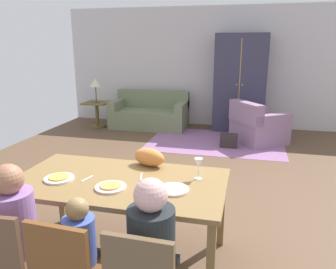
# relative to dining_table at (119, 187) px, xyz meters

# --- Properties ---
(ground_plane) EXTENTS (7.12, 6.70, 0.02)m
(ground_plane) POSITION_rel_dining_table_xyz_m (0.22, 1.97, -0.70)
(ground_plane) COLOR brown
(back_wall) EXTENTS (7.12, 0.10, 2.70)m
(back_wall) POSITION_rel_dining_table_xyz_m (0.22, 5.37, 0.66)
(back_wall) COLOR silver
(back_wall) RESTS_ON ground_plane
(dining_table) EXTENTS (1.81, 0.98, 0.76)m
(dining_table) POSITION_rel_dining_table_xyz_m (0.00, 0.00, 0.00)
(dining_table) COLOR olive
(dining_table) RESTS_ON ground_plane
(plate_near_man) EXTENTS (0.25, 0.25, 0.02)m
(plate_near_man) POSITION_rel_dining_table_xyz_m (-0.50, -0.12, 0.08)
(plate_near_man) COLOR white
(plate_near_man) RESTS_ON dining_table
(pizza_near_man) EXTENTS (0.17, 0.17, 0.01)m
(pizza_near_man) POSITION_rel_dining_table_xyz_m (-0.50, -0.12, 0.09)
(pizza_near_man) COLOR gold
(pizza_near_man) RESTS_ON plate_near_man
(plate_near_child) EXTENTS (0.25, 0.25, 0.02)m
(plate_near_child) POSITION_rel_dining_table_xyz_m (0.00, -0.18, 0.08)
(plate_near_child) COLOR silver
(plate_near_child) RESTS_ON dining_table
(pizza_near_child) EXTENTS (0.17, 0.17, 0.01)m
(pizza_near_child) POSITION_rel_dining_table_xyz_m (0.00, -0.18, 0.09)
(pizza_near_child) COLOR #DF9648
(pizza_near_child) RESTS_ON plate_near_child
(plate_near_woman) EXTENTS (0.25, 0.25, 0.02)m
(plate_near_woman) POSITION_rel_dining_table_xyz_m (0.50, -0.10, 0.08)
(plate_near_woman) COLOR silver
(plate_near_woman) RESTS_ON dining_table
(wine_glass) EXTENTS (0.07, 0.07, 0.19)m
(wine_glass) POSITION_rel_dining_table_xyz_m (0.65, 0.18, 0.20)
(wine_glass) COLOR silver
(wine_glass) RESTS_ON dining_table
(fork) EXTENTS (0.06, 0.15, 0.01)m
(fork) POSITION_rel_dining_table_xyz_m (-0.27, -0.05, 0.07)
(fork) COLOR silver
(fork) RESTS_ON dining_table
(knife) EXTENTS (0.06, 0.17, 0.01)m
(knife) POSITION_rel_dining_table_xyz_m (0.16, 0.10, 0.07)
(knife) COLOR silver
(knife) RESTS_ON dining_table
(dining_chair_man) EXTENTS (0.45, 0.45, 0.87)m
(dining_chair_man) POSITION_rel_dining_table_xyz_m (-0.49, -0.85, -0.20)
(dining_chair_man) COLOR brown
(dining_chair_man) RESTS_ON ground_plane
(person_man) EXTENTS (0.30, 0.41, 1.11)m
(person_man) POSITION_rel_dining_table_xyz_m (-0.50, -0.67, -0.18)
(person_man) COLOR #3F3452
(person_man) RESTS_ON ground_plane
(person_child) EXTENTS (0.22, 0.29, 0.92)m
(person_child) POSITION_rel_dining_table_xyz_m (0.00, -0.68, -0.26)
(person_child) COLOR #373B44
(person_child) RESTS_ON ground_plane
(person_woman) EXTENTS (0.30, 0.40, 1.11)m
(person_woman) POSITION_rel_dining_table_xyz_m (0.50, -0.67, -0.18)
(person_woman) COLOR #324046
(person_woman) RESTS_ON ground_plane
(cat) EXTENTS (0.35, 0.24, 0.17)m
(cat) POSITION_rel_dining_table_xyz_m (0.15, 0.39, 0.15)
(cat) COLOR orange
(cat) RESTS_ON dining_table
(area_rug) EXTENTS (2.60, 1.80, 0.01)m
(area_rug) POSITION_rel_dining_table_xyz_m (0.44, 3.91, -0.69)
(area_rug) COLOR #91608F
(area_rug) RESTS_ON ground_plane
(couch) EXTENTS (1.72, 0.86, 0.82)m
(couch) POSITION_rel_dining_table_xyz_m (-1.18, 4.76, -0.39)
(couch) COLOR #6E7958
(couch) RESTS_ON ground_plane
(armchair) EXTENTS (1.20, 1.20, 0.82)m
(armchair) POSITION_rel_dining_table_xyz_m (1.22, 4.07, -0.37)
(armchair) COLOR gray
(armchair) RESTS_ON ground_plane
(armoire) EXTENTS (1.10, 0.59, 2.10)m
(armoire) POSITION_rel_dining_table_xyz_m (0.81, 4.98, 0.36)
(armoire) COLOR #34324A
(armoire) RESTS_ON ground_plane
(side_table) EXTENTS (0.56, 0.56, 0.58)m
(side_table) POSITION_rel_dining_table_xyz_m (-2.39, 4.51, -0.31)
(side_table) COLOR brown
(side_table) RESTS_ON ground_plane
(table_lamp) EXTENTS (0.26, 0.26, 0.54)m
(table_lamp) POSITION_rel_dining_table_xyz_m (-2.39, 4.51, 0.32)
(table_lamp) COLOR #444A35
(table_lamp) RESTS_ON side_table
(handbag) EXTENTS (0.32, 0.16, 0.26)m
(handbag) POSITION_rel_dining_table_xyz_m (0.71, 3.61, -0.56)
(handbag) COLOR #2C2423
(handbag) RESTS_ON ground_plane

